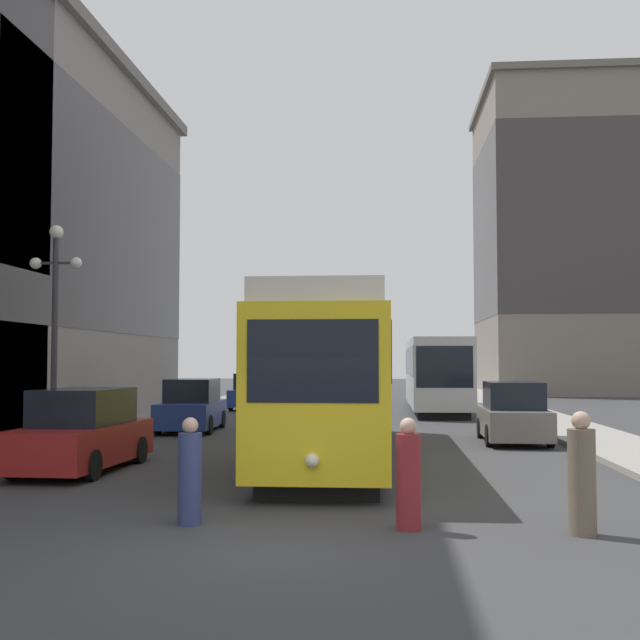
{
  "coord_description": "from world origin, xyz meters",
  "views": [
    {
      "loc": [
        1.48,
        -10.48,
        2.44
      ],
      "look_at": [
        0.08,
        6.43,
        3.32
      ],
      "focal_mm": 44.58,
      "sensor_mm": 36.0,
      "label": 1
    }
  ],
  "objects": [
    {
      "name": "ground_plane",
      "position": [
        0.0,
        0.0,
        0.0
      ],
      "size": [
        200.0,
        200.0,
        0.0
      ],
      "primitive_type": "plane",
      "color": "#38383A"
    },
    {
      "name": "sidewalk_left",
      "position": [
        -7.9,
        40.0,
        0.07
      ],
      "size": [
        2.61,
        120.0,
        0.15
      ],
      "primitive_type": "cube",
      "color": "gray",
      "rests_on": "ground"
    },
    {
      "name": "sidewalk_right",
      "position": [
        7.9,
        40.0,
        0.07
      ],
      "size": [
        2.61,
        120.0,
        0.15
      ],
      "primitive_type": "cube",
      "color": "gray",
      "rests_on": "ground"
    },
    {
      "name": "streetcar",
      "position": [
        0.27,
        10.08,
        2.1
      ],
      "size": [
        2.65,
        14.89,
        3.89
      ],
      "rotation": [
        0.0,
        0.0,
        -0.0
      ],
      "color": "black",
      "rests_on": "ground"
    },
    {
      "name": "transit_bus",
      "position": [
        3.9,
        28.29,
        1.95
      ],
      "size": [
        2.64,
        12.27,
        3.45
      ],
      "rotation": [
        0.0,
        0.0,
        -0.0
      ],
      "color": "black",
      "rests_on": "ground"
    },
    {
      "name": "parked_car_left_near",
      "position": [
        -5.29,
        6.86,
        0.84
      ],
      "size": [
        2.0,
        4.64,
        1.82
      ],
      "rotation": [
        0.0,
        0.0,
        -0.03
      ],
      "color": "black",
      "rests_on": "ground"
    },
    {
      "name": "parked_car_left_mid",
      "position": [
        -5.3,
        16.97,
        0.84
      ],
      "size": [
        2.04,
        4.45,
        1.82
      ],
      "rotation": [
        0.0,
        0.0,
        0.05
      ],
      "color": "black",
      "rests_on": "ground"
    },
    {
      "name": "parked_car_right_far",
      "position": [
        5.29,
        13.85,
        0.84
      ],
      "size": [
        1.97,
        4.31,
        1.82
      ],
      "rotation": [
        0.0,
        0.0,
        3.12
      ],
      "color": "black",
      "rests_on": "ground"
    },
    {
      "name": "parked_car_left_far",
      "position": [
        -5.29,
        29.78,
        0.84
      ],
      "size": [
        1.95,
        4.24,
        1.82
      ],
      "rotation": [
        0.0,
        0.0,
        -0.02
      ],
      "color": "black",
      "rests_on": "ground"
    },
    {
      "name": "pedestrian_crossing_near",
      "position": [
        -1.45,
        1.31,
        0.74
      ],
      "size": [
        0.36,
        0.36,
        1.6
      ],
      "rotation": [
        0.0,
        0.0,
        5.89
      ],
      "color": "navy",
      "rests_on": "ground"
    },
    {
      "name": "pedestrian_crossing_far",
      "position": [
        4.23,
        1.05,
        0.81
      ],
      "size": [
        0.39,
        0.39,
        1.73
      ],
      "rotation": [
        0.0,
        0.0,
        4.45
      ],
      "color": "#6B5B4C",
      "rests_on": "ground"
    },
    {
      "name": "pedestrian_on_sidewalk",
      "position": [
        1.8,
        1.2,
        0.75
      ],
      "size": [
        0.36,
        0.36,
        1.62
      ],
      "rotation": [
        0.0,
        0.0,
        0.34
      ],
      "color": "maroon",
      "rests_on": "ground"
    },
    {
      "name": "lamp_post_left_near",
      "position": [
        -7.19,
        9.72,
        3.99
      ],
      "size": [
        1.41,
        0.36,
        5.88
      ],
      "color": "#333338",
      "rests_on": "sidewalk_left"
    },
    {
      "name": "building_right_corner",
      "position": [
        16.11,
        52.07,
        11.96
      ],
      "size": [
        14.4,
        15.11,
        23.24
      ],
      "color": "slate",
      "rests_on": "ground"
    }
  ]
}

